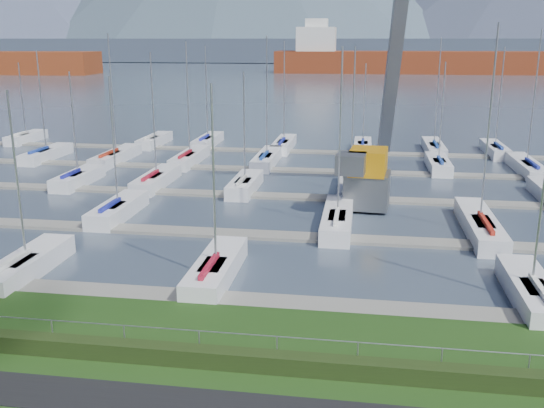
# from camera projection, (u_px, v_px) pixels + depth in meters

# --- Properties ---
(path) EXTENTS (160.00, 2.00, 0.04)m
(path) POSITION_uv_depth(u_px,v_px,m) (205.00, 406.00, 20.30)
(path) COLOR black
(path) RESTS_ON grass
(water) EXTENTS (800.00, 540.00, 0.20)m
(water) POSITION_uv_depth(u_px,v_px,m) (355.00, 67.00, 271.24)
(water) COLOR #3E4A5B
(hedge) EXTENTS (80.00, 0.70, 0.70)m
(hedge) POSITION_uv_depth(u_px,v_px,m) (223.00, 358.00, 22.69)
(hedge) COLOR #223312
(hedge) RESTS_ON grass
(fence) EXTENTS (80.00, 0.04, 0.04)m
(fence) POSITION_uv_depth(u_px,v_px,m) (225.00, 333.00, 22.85)
(fence) COLOR #95989D
(fence) RESTS_ON grass
(foothill) EXTENTS (900.00, 80.00, 12.00)m
(foothill) POSITION_uv_depth(u_px,v_px,m) (358.00, 50.00, 336.31)
(foothill) COLOR #3C4758
(foothill) RESTS_ON water
(docks) EXTENTS (90.00, 41.60, 0.25)m
(docks) POSITION_uv_depth(u_px,v_px,m) (298.00, 197.00, 48.02)
(docks) COLOR gray
(docks) RESTS_ON water
(crane) EXTENTS (5.05, 13.32, 22.35)m
(crane) POSITION_uv_depth(u_px,v_px,m) (376.00, 131.00, 44.58)
(crane) COLOR slate
(crane) RESTS_ON water
(cargo_ship_mid) EXTENTS (98.24, 19.28, 21.50)m
(cargo_ship_mid) POSITION_uv_depth(u_px,v_px,m) (398.00, 62.00, 221.59)
(cargo_ship_mid) COLOR maroon
(cargo_ship_mid) RESTS_ON water
(sailboat_fleet) EXTENTS (74.86, 49.64, 13.42)m
(sailboat_fleet) POSITION_uv_depth(u_px,v_px,m) (310.00, 121.00, 49.60)
(sailboat_fleet) COLOR silver
(sailboat_fleet) RESTS_ON water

